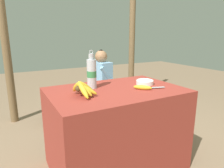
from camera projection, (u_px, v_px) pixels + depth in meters
ground_plane at (116, 164)px, 2.00m from camera, size 12.00×12.00×0.00m
market_counter at (116, 128)px, 1.90m from camera, size 1.20×0.80×0.77m
banana_bunch_ripe at (83, 88)px, 1.59m from camera, size 0.17×0.28×0.14m
serving_bowl at (145, 82)px, 1.98m from camera, size 0.17×0.17×0.05m
water_bottle at (92, 73)px, 1.82m from camera, size 0.09×0.09×0.35m
loose_banana_front at (143, 87)px, 1.79m from camera, size 0.14×0.15×0.04m
knife at (152, 88)px, 1.83m from camera, size 0.18×0.08×0.02m
wooden_bench at (88, 96)px, 3.11m from camera, size 1.31×0.32×0.40m
seated_vendor at (99, 78)px, 3.10m from camera, size 0.43×0.41×1.04m
banana_bunch_green at (66, 91)px, 2.92m from camera, size 0.17×0.26×0.12m
support_post_near at (4, 35)px, 2.70m from camera, size 0.11×0.11×2.51m
support_post_far at (132, 35)px, 3.67m from camera, size 0.11×0.11×2.51m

